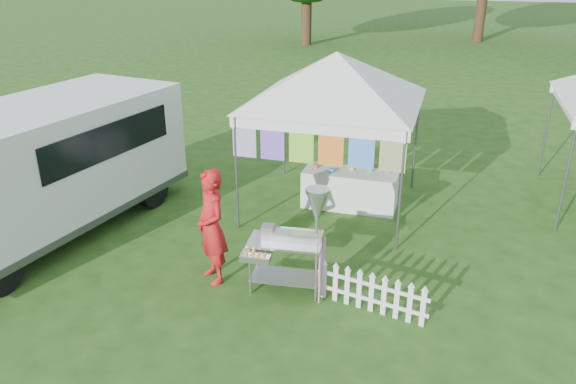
% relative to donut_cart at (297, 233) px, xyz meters
% --- Properties ---
extents(ground, '(120.00, 120.00, 0.00)m').
position_rel_donut_cart_xyz_m(ground, '(-0.16, -0.39, -0.96)').
color(ground, '#234714').
rests_on(ground, ground).
extents(canopy_main, '(4.24, 4.24, 3.45)m').
position_rel_donut_cart_xyz_m(canopy_main, '(-0.16, 3.10, 2.03)').
color(canopy_main, '#59595E').
rests_on(canopy_main, ground).
extents(donut_cart, '(1.17, 0.91, 1.63)m').
position_rel_donut_cart_xyz_m(donut_cart, '(0.00, 0.00, 0.00)').
color(donut_cart, gray).
rests_on(donut_cart, ground).
extents(vendor, '(0.76, 0.76, 1.78)m').
position_rel_donut_cart_xyz_m(vendor, '(-1.30, -0.05, -0.07)').
color(vendor, red).
rests_on(vendor, ground).
extents(cargo_van, '(3.07, 5.74, 2.27)m').
position_rel_donut_cart_xyz_m(cargo_van, '(-4.74, 0.70, 0.26)').
color(cargo_van, white).
rests_on(cargo_van, ground).
extents(picket_fence, '(1.59, 0.35, 0.56)m').
position_rel_donut_cart_xyz_m(picket_fence, '(1.12, -0.21, -0.67)').
color(picket_fence, white).
rests_on(picket_fence, ground).
extents(display_table, '(1.80, 0.70, 0.73)m').
position_rel_donut_cart_xyz_m(display_table, '(0.17, 3.19, -0.59)').
color(display_table, white).
rests_on(display_table, ground).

